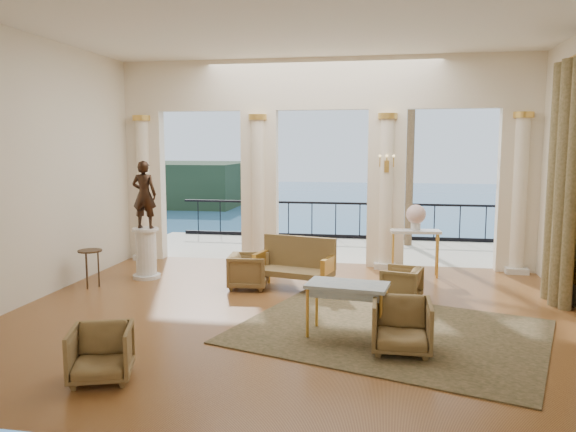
% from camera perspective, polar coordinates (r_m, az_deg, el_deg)
% --- Properties ---
extents(floor, '(9.00, 9.00, 0.00)m').
position_cam_1_polar(floor, '(8.96, 0.51, -9.99)').
color(floor, '#522812').
rests_on(floor, ground).
extents(room_walls, '(9.00, 9.00, 9.00)m').
position_cam_1_polar(room_walls, '(7.46, -0.89, 8.96)').
color(room_walls, '#EFE3C8').
rests_on(room_walls, ground).
extents(arcade, '(9.00, 0.56, 4.50)m').
position_cam_1_polar(arcade, '(12.34, 3.47, 6.92)').
color(arcade, '#F5E5CA').
rests_on(arcade, ground).
extents(terrace, '(10.00, 3.60, 0.10)m').
position_cam_1_polar(terrace, '(14.56, 4.27, -3.45)').
color(terrace, '#BDB59C').
rests_on(terrace, ground).
extents(balustrade, '(9.00, 0.06, 1.03)m').
position_cam_1_polar(balustrade, '(16.06, 4.86, -0.79)').
color(balustrade, black).
rests_on(balustrade, terrace).
extents(palm_tree, '(2.00, 2.00, 4.50)m').
position_cam_1_polar(palm_tree, '(15.12, 12.49, 12.56)').
color(palm_tree, '#4C3823').
rests_on(palm_tree, terrace).
extents(headland, '(22.00, 18.00, 6.00)m').
position_cam_1_polar(headland, '(84.68, -11.84, 3.31)').
color(headland, black).
rests_on(headland, sea).
extents(sea, '(160.00, 160.00, 0.00)m').
position_cam_1_polar(sea, '(69.00, 8.73, 0.01)').
color(sea, '#2D588D').
rests_on(sea, ground).
extents(curtain, '(0.33, 1.40, 4.09)m').
position_cam_1_polar(curtain, '(10.37, 26.12, 3.00)').
color(curtain, brown).
rests_on(curtain, ground).
extents(window_frame, '(0.04, 1.60, 3.40)m').
position_cam_1_polar(window_frame, '(10.41, 27.13, 3.41)').
color(window_frame, gold).
rests_on(window_frame, room_walls).
extents(wall_sconce, '(0.30, 0.11, 0.33)m').
position_cam_1_polar(wall_sconce, '(11.95, 9.99, 5.11)').
color(wall_sconce, gold).
rests_on(wall_sconce, arcade).
extents(rug, '(4.94, 4.34, 0.02)m').
position_cam_1_polar(rug, '(8.30, 10.32, -11.46)').
color(rug, '#2F341C').
rests_on(rug, ground).
extents(armchair_a, '(0.83, 0.80, 0.69)m').
position_cam_1_polar(armchair_a, '(6.86, -18.47, -12.86)').
color(armchair_a, '#4B3920').
rests_on(armchair_a, ground).
extents(armchair_b, '(0.74, 0.70, 0.76)m').
position_cam_1_polar(armchair_b, '(7.46, 11.47, -10.64)').
color(armchair_b, '#4B3920').
rests_on(armchair_b, ground).
extents(armchair_c, '(0.72, 0.75, 0.65)m').
position_cam_1_polar(armchair_c, '(9.82, 11.45, -6.62)').
color(armchair_c, '#4B3920').
rests_on(armchair_c, ground).
extents(armchair_d, '(0.71, 0.75, 0.71)m').
position_cam_1_polar(armchair_d, '(10.47, -4.01, -5.43)').
color(armchair_d, '#4B3920').
rests_on(armchair_d, ground).
extents(settee, '(1.54, 0.94, 0.95)m').
position_cam_1_polar(settee, '(10.44, 0.81, -4.81)').
color(settee, '#4B3920').
rests_on(settee, ground).
extents(game_table, '(1.17, 0.74, 0.76)m').
position_cam_1_polar(game_table, '(7.85, 6.05, -7.38)').
color(game_table, '#90A7B4').
rests_on(game_table, ground).
extents(pedestal, '(0.55, 0.55, 1.01)m').
position_cam_1_polar(pedestal, '(11.56, -14.22, -3.77)').
color(pedestal, silver).
rests_on(pedestal, ground).
extents(statue, '(0.49, 0.33, 1.33)m').
position_cam_1_polar(statue, '(11.40, -14.40, 2.12)').
color(statue, black).
rests_on(statue, pedestal).
extents(console_table, '(1.02, 0.48, 0.94)m').
position_cam_1_polar(console_table, '(11.66, 12.81, -2.19)').
color(console_table, silver).
rests_on(console_table, ground).
extents(urn, '(0.39, 0.39, 0.52)m').
position_cam_1_polar(urn, '(11.59, 12.87, 0.04)').
color(urn, white).
rests_on(urn, console_table).
extents(side_table, '(0.44, 0.44, 0.71)m').
position_cam_1_polar(side_table, '(11.08, -19.47, -3.79)').
color(side_table, black).
rests_on(side_table, ground).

